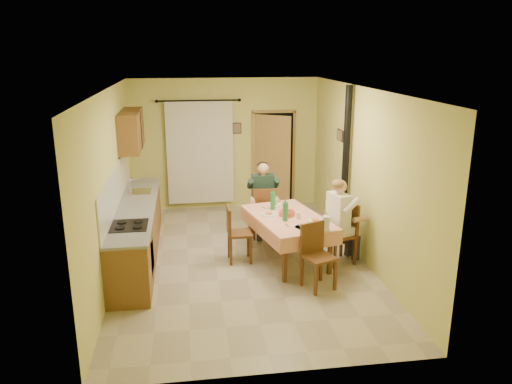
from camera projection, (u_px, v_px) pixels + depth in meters
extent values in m
cube|color=tan|center=(242.00, 261.00, 8.25)|extent=(4.00, 6.00, 0.01)
cube|color=#D8D66F|center=(225.00, 144.00, 10.72)|extent=(4.00, 0.04, 2.80)
cube|color=#D8D66F|center=(275.00, 254.00, 5.01)|extent=(4.00, 0.04, 2.80)
cube|color=#D8D66F|center=(111.00, 184.00, 7.59)|extent=(0.04, 6.00, 2.80)
cube|color=#D8D66F|center=(363.00, 175.00, 8.14)|extent=(0.04, 6.00, 2.80)
cube|color=white|center=(240.00, 89.00, 7.48)|extent=(4.00, 6.00, 0.04)
cube|color=brown|center=(137.00, 233.00, 8.28)|extent=(0.60, 3.60, 0.88)
cube|color=gray|center=(136.00, 206.00, 8.15)|extent=(0.64, 3.64, 0.04)
cube|color=white|center=(116.00, 188.00, 8.02)|extent=(0.02, 3.60, 0.66)
cube|color=silver|center=(139.00, 192.00, 8.91)|extent=(0.42, 0.42, 0.03)
cube|color=black|center=(129.00, 226.00, 7.19)|extent=(0.52, 0.56, 0.02)
cube|color=black|center=(152.00, 255.00, 7.37)|extent=(0.01, 0.55, 0.55)
cube|color=brown|center=(131.00, 130.00, 9.08)|extent=(0.35, 1.40, 0.70)
cylinder|color=black|center=(198.00, 101.00, 10.27)|extent=(1.70, 0.04, 0.04)
cube|color=silver|center=(200.00, 153.00, 10.59)|extent=(1.40, 0.06, 2.20)
cube|color=black|center=(273.00, 160.00, 10.95)|extent=(0.84, 0.03, 2.06)
cube|color=#A68045|center=(253.00, 161.00, 10.87)|extent=(0.06, 0.06, 2.12)
cube|color=#A68045|center=(294.00, 159.00, 11.00)|extent=(0.06, 0.06, 2.12)
cube|color=#A68045|center=(274.00, 111.00, 10.64)|extent=(0.96, 0.06, 0.06)
cube|color=#A68045|center=(272.00, 163.00, 10.72)|extent=(0.71, 0.47, 2.04)
cube|color=#EB9C7A|center=(288.00, 218.00, 8.10)|extent=(1.39, 1.90, 0.04)
cube|color=#EB9C7A|center=(312.00, 242.00, 7.36)|extent=(1.00, 0.25, 0.22)
cube|color=#EB9C7A|center=(268.00, 209.00, 8.89)|extent=(1.00, 0.25, 0.22)
cube|color=#EB9C7A|center=(259.00, 228.00, 7.95)|extent=(0.40, 1.67, 0.22)
cube|color=#EB9C7A|center=(316.00, 220.00, 8.30)|extent=(0.40, 1.67, 0.22)
cylinder|color=white|center=(274.00, 205.00, 8.67)|extent=(0.25, 0.25, 0.02)
ellipsoid|color=#CC7233|center=(274.00, 203.00, 8.67)|extent=(0.12, 0.12, 0.05)
cylinder|color=white|center=(303.00, 227.00, 7.57)|extent=(0.25, 0.25, 0.02)
ellipsoid|color=#CC7233|center=(303.00, 226.00, 7.57)|extent=(0.12, 0.12, 0.05)
cylinder|color=white|center=(315.00, 221.00, 7.86)|extent=(0.25, 0.25, 0.02)
ellipsoid|color=#CC7233|center=(315.00, 220.00, 7.85)|extent=(0.12, 0.12, 0.05)
cylinder|color=white|center=(269.00, 214.00, 8.16)|extent=(0.25, 0.25, 0.02)
ellipsoid|color=#CC7233|center=(269.00, 213.00, 8.16)|extent=(0.12, 0.12, 0.05)
cylinder|color=#CF5938|center=(287.00, 213.00, 8.12)|extent=(0.26, 0.26, 0.08)
cylinder|color=white|center=(303.00, 227.00, 7.59)|extent=(0.28, 0.28, 0.02)
cube|color=tan|center=(305.00, 226.00, 7.58)|extent=(0.07, 0.07, 0.03)
cube|color=tan|center=(300.00, 225.00, 7.60)|extent=(0.04, 0.06, 0.03)
cube|color=tan|center=(305.00, 225.00, 7.60)|extent=(0.04, 0.06, 0.03)
cube|color=tan|center=(300.00, 224.00, 7.64)|extent=(0.06, 0.07, 0.03)
cube|color=tan|center=(303.00, 226.00, 7.59)|extent=(0.06, 0.07, 0.03)
cylinder|color=silver|center=(299.00, 215.00, 7.99)|extent=(0.07, 0.07, 0.10)
cylinder|color=silver|center=(287.00, 206.00, 8.45)|extent=(0.07, 0.07, 0.10)
cylinder|color=white|center=(326.00, 223.00, 7.43)|extent=(0.11, 0.11, 0.22)
cylinder|color=silver|center=(326.00, 221.00, 7.42)|extent=(0.02, 0.02, 0.30)
cube|color=#563217|center=(263.00, 212.00, 9.20)|extent=(0.44, 0.44, 0.04)
cube|color=#563217|center=(264.00, 202.00, 8.95)|extent=(0.42, 0.06, 0.48)
cube|color=#563217|center=(319.00, 257.00, 7.20)|extent=(0.53, 0.53, 0.04)
cube|color=#563217|center=(312.00, 237.00, 7.28)|extent=(0.39, 0.19, 0.46)
cube|color=#563217|center=(339.00, 235.00, 8.07)|extent=(0.56, 0.56, 0.04)
cube|color=#563217|center=(350.00, 217.00, 8.08)|extent=(0.17, 0.44, 0.51)
cube|color=#563217|center=(240.00, 233.00, 8.14)|extent=(0.39, 0.39, 0.04)
cube|color=#563217|center=(229.00, 220.00, 8.04)|extent=(0.04, 0.39, 0.44)
cube|color=#192D23|center=(264.00, 210.00, 9.08)|extent=(0.38, 0.42, 0.16)
cube|color=#192D23|center=(263.00, 189.00, 9.11)|extent=(0.41, 0.24, 0.54)
sphere|color=tan|center=(263.00, 169.00, 8.99)|extent=(0.21, 0.21, 0.21)
ellipsoid|color=black|center=(263.00, 166.00, 9.02)|extent=(0.21, 0.21, 0.16)
cube|color=silver|center=(344.00, 229.00, 8.09)|extent=(0.49, 0.46, 0.16)
cube|color=silver|center=(339.00, 210.00, 7.94)|extent=(0.33, 0.45, 0.54)
sphere|color=tan|center=(340.00, 186.00, 7.83)|extent=(0.21, 0.21, 0.21)
ellipsoid|color=olive|center=(338.00, 184.00, 7.81)|extent=(0.21, 0.21, 0.16)
cylinder|color=black|center=(345.00, 167.00, 8.70)|extent=(0.12, 0.12, 2.80)
cylinder|color=black|center=(342.00, 234.00, 9.04)|extent=(0.24, 0.24, 0.30)
cube|color=black|center=(237.00, 128.00, 10.63)|extent=(0.19, 0.03, 0.23)
cube|color=brown|center=(340.00, 135.00, 9.15)|extent=(0.03, 0.31, 0.21)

